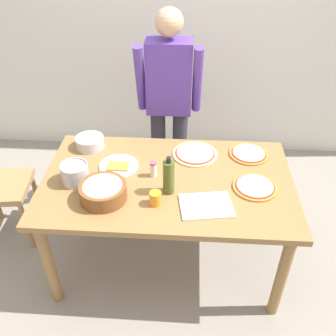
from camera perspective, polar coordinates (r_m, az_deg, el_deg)
ground at (r=2.89m, az=-0.07°, el=-13.57°), size 8.00×8.00×0.00m
wall_back at (r=3.57m, az=1.74°, el=21.66°), size 5.60×0.10×2.60m
dining_table at (r=2.42m, az=-0.08°, el=-3.39°), size 1.60×0.96×0.76m
person_cook at (r=2.91m, az=0.17°, el=10.44°), size 0.49×0.25×1.62m
pizza_raw_on_board at (r=2.58m, az=4.17°, el=2.22°), size 0.31×0.31×0.02m
pizza_cooked_on_tray at (r=2.35m, az=13.25°, el=-2.82°), size 0.27×0.27×0.02m
pizza_second_cooked at (r=2.63m, az=12.34°, el=2.18°), size 0.27×0.27×0.02m
plate_with_slice at (r=2.48m, az=-7.62°, el=0.34°), size 0.26×0.26×0.02m
popcorn_bowl at (r=2.21m, az=-10.00°, el=-3.42°), size 0.28×0.28×0.11m
mixing_bowl_steel at (r=2.70m, az=-11.94°, el=3.91°), size 0.20×0.20×0.08m
olive_oil_bottle at (r=2.19m, az=0.10°, el=-1.39°), size 0.07×0.07×0.26m
steel_pot at (r=2.37m, az=-14.19°, el=-0.75°), size 0.17×0.17×0.13m
cup_orange at (r=2.15m, az=-1.96°, el=-4.68°), size 0.07×0.07×0.08m
salt_shaker at (r=2.36m, az=-2.28°, el=-0.14°), size 0.04×0.04×0.11m
cutting_board_white at (r=2.17m, az=5.88°, el=-5.79°), size 0.33×0.26×0.01m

